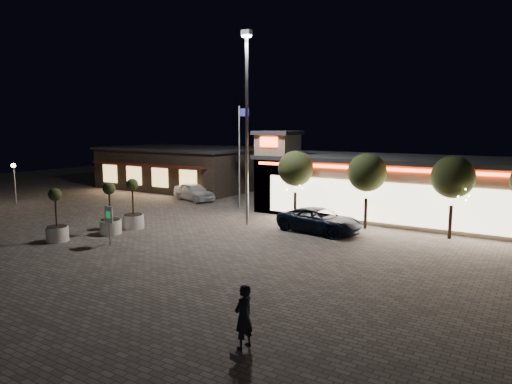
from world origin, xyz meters
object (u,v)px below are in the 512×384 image
Objects in this scene: white_sedan at (194,192)px; planter_mid at (57,225)px; pickup_truck at (320,220)px; pedestrian at (244,317)px; planter_left at (133,213)px; valet_sign at (109,218)px.

planter_mid is at bearing -152.85° from white_sedan.
white_sedan is (-14.37, 5.33, 0.04)m from pickup_truck.
white_sedan is 2.38× the size of pedestrian.
pedestrian is at bearing -32.68° from planter_left.
pickup_truck is 15.32m from white_sedan.
planter_left is at bearing 124.26° from pickup_truck.
white_sedan is at bearing -128.78° from pedestrian.
pickup_truck is 1.74× the size of planter_mid.
planter_left reaches higher than valet_sign.
planter_mid is at bearing 137.80° from pickup_truck.
planter_mid reaches higher than pedestrian.
valet_sign reaches higher than pickup_truck.
white_sedan is at bearing 110.24° from planter_left.
planter_left is at bearing 75.86° from planter_mid.
valet_sign is (5.92, -14.22, 0.72)m from white_sedan.
white_sedan is at bearing 112.62° from valet_sign.
planter_left is 4.13m from valet_sign.
planter_left is at bearing 119.22° from valet_sign.
valet_sign is at bearing 143.75° from pickup_truck.
planter_mid is (-1.16, -4.60, -0.05)m from planter_left.
white_sedan is 1.50× the size of planter_mid.
valet_sign is at bearing -60.78° from planter_left.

